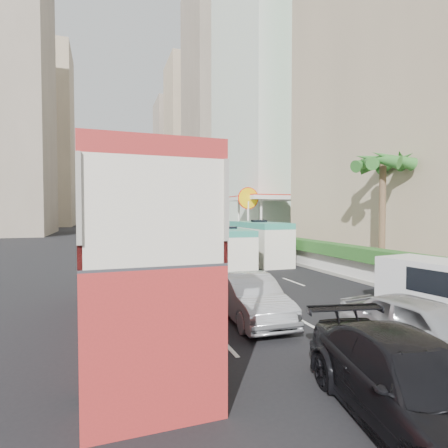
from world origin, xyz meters
name	(u,v)px	position (x,y,z in m)	size (l,w,h in m)	color
ground_plane	(297,312)	(0.00, 0.00, 0.00)	(200.00, 200.00, 0.00)	black
double_decker_bus	(132,251)	(-6.00, 0.00, 2.53)	(2.50, 11.00, 5.06)	#B12A28
car_silver_lane_a	(250,319)	(-2.03, -0.23, 0.00)	(1.65, 4.74, 1.56)	#B1B4B9
car_silver_lane_b	(425,361)	(0.79, -4.84, 0.00)	(1.91, 4.74, 1.61)	#B1B4B9
car_black	(414,430)	(-1.84, -6.88, 0.00)	(2.18, 5.35, 1.55)	black
van_asset	(205,258)	(0.98, 15.73, 0.00)	(2.38, 5.17, 1.44)	silver
minibus_near	(229,249)	(0.92, 9.87, 1.34)	(2.01, 6.03, 2.67)	silver
minibus_far	(259,242)	(4.11, 12.17, 1.50)	(2.26, 6.78, 3.01)	silver
panel_van_far	(227,241)	(4.13, 19.36, 1.01)	(2.02, 5.04, 2.02)	silver
sidewalk	(250,244)	(9.00, 25.00, 0.09)	(6.00, 120.00, 0.18)	#99968C
kerb_wall	(273,250)	(6.20, 14.00, 0.68)	(0.30, 44.00, 1.00)	silver
hedge	(273,239)	(6.20, 14.00, 1.53)	(1.10, 44.00, 0.70)	#2D6626
palm_tree	(382,219)	(7.80, 4.00, 3.38)	(0.36, 0.36, 6.40)	brown
shell_station	(266,221)	(10.00, 23.00, 2.75)	(6.50, 8.00, 5.50)	silver
tower_stripe	(283,36)	(18.00, 34.00, 29.00)	(16.00, 18.00, 58.00)	white
tower_mid	(227,110)	(18.00, 58.00, 25.00)	(16.00, 16.00, 50.00)	gray
tower_far_a	(194,145)	(17.00, 82.00, 22.00)	(14.00, 14.00, 44.00)	tan
tower_far_b	(177,163)	(17.00, 104.00, 20.00)	(14.00, 14.00, 40.00)	gray
tower_left_b	(39,137)	(-22.00, 90.00, 23.00)	(16.00, 16.00, 46.00)	tan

